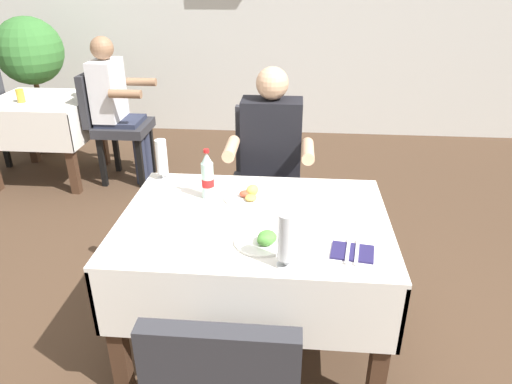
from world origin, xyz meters
TOP-DOWN VIEW (x-y plane):
  - ground_plane at (0.00, 0.00)m, footprint 11.00×11.00m
  - back_wall at (0.00, 3.49)m, footprint 11.00×0.12m
  - main_dining_table at (0.08, 0.03)m, footprint 1.24×0.92m
  - chair_far_diner_seat at (0.08, 0.89)m, footprint 0.44×0.50m
  - seated_diner_far at (0.12, 0.78)m, footprint 0.50×0.46m
  - plate_near_camera at (0.15, -0.19)m, footprint 0.24×0.24m
  - plate_far_diner at (0.04, 0.22)m, footprint 0.24×0.24m
  - beer_glass_left at (0.24, -0.34)m, footprint 0.07×0.07m
  - beer_glass_middle at (-0.45, 0.42)m, footprint 0.07×0.07m
  - cola_bottle_primary at (-0.16, 0.22)m, footprint 0.06×0.06m
  - napkin_cutlery_set at (0.51, -0.23)m, footprint 0.19×0.20m
  - background_dining_table at (-1.96, 1.97)m, footprint 0.84×0.78m
  - background_chair_right at (-1.33, 1.97)m, footprint 0.50×0.44m
  - background_patron at (-1.28, 1.97)m, footprint 0.46×0.50m
  - background_table_tumbler at (-2.06, 1.86)m, footprint 0.06×0.06m
  - potted_plant_corner at (-2.38, 2.69)m, footprint 0.65×0.65m

SIDE VIEW (x-z plane):
  - ground_plane at x=0.00m, z-range 0.00..0.00m
  - background_dining_table at x=-1.96m, z-range 0.17..0.90m
  - chair_far_diner_seat at x=0.08m, z-range 0.07..1.04m
  - background_chair_right at x=-1.33m, z-range 0.07..1.04m
  - main_dining_table at x=0.08m, z-range 0.20..0.93m
  - seated_diner_far at x=0.12m, z-range 0.08..1.34m
  - background_patron at x=-1.28m, z-range 0.08..1.34m
  - napkin_cutlery_set at x=0.51m, z-range 0.73..0.74m
  - plate_far_diner at x=0.04m, z-range 0.71..0.78m
  - plate_near_camera at x=0.15m, z-range 0.72..0.78m
  - background_table_tumbler at x=-2.06m, z-range 0.73..0.84m
  - beer_glass_middle at x=-0.45m, z-range 0.73..0.95m
  - cola_bottle_primary at x=-0.16m, z-range 0.71..0.97m
  - beer_glass_left at x=0.24m, z-range 0.73..0.96m
  - potted_plant_corner at x=-2.38m, z-range 0.20..1.54m
  - back_wall at x=0.00m, z-range 0.00..2.81m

